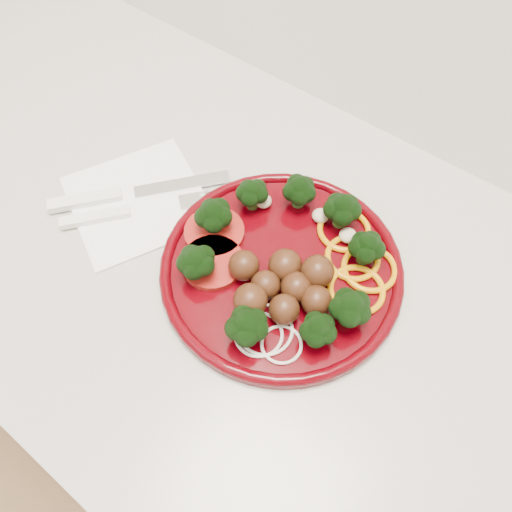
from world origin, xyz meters
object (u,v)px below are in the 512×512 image
Objects in this scene: plate at (284,265)px; napkin at (138,201)px; fork at (115,214)px; knife at (116,195)px.

plate is 0.22m from napkin.
plate is 1.65× the size of fork.
plate is 1.75× the size of napkin.
plate reaches higher than knife.
napkin is 0.84× the size of knife.
napkin is 0.95× the size of fork.
napkin is 0.03m from knife.
knife reaches higher than napkin.
plate is 0.23m from fork.
plate is 1.47× the size of knife.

